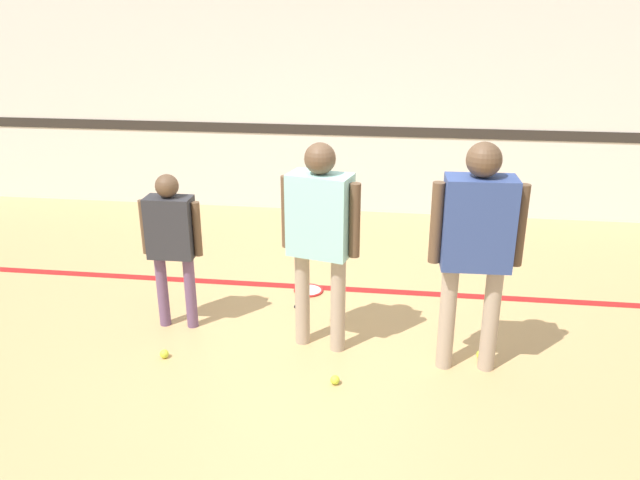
% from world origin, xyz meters
% --- Properties ---
extents(ground_plane, '(16.00, 16.00, 0.00)m').
position_xyz_m(ground_plane, '(0.00, 0.00, 0.00)').
color(ground_plane, tan).
extents(wall_back, '(16.00, 0.07, 3.20)m').
position_xyz_m(wall_back, '(0.00, 3.56, 1.60)').
color(wall_back, silver).
rests_on(wall_back, ground_plane).
extents(floor_stripe, '(14.40, 0.10, 0.01)m').
position_xyz_m(floor_stripe, '(0.00, 1.22, 0.00)').
color(floor_stripe, red).
rests_on(floor_stripe, ground_plane).
extents(person_instructor, '(0.59, 0.35, 1.58)m').
position_xyz_m(person_instructor, '(0.05, 0.19, 0.98)').
color(person_instructor, tan).
rests_on(person_instructor, ground_plane).
extents(person_student_left, '(0.48, 0.20, 1.28)m').
position_xyz_m(person_student_left, '(-1.14, 0.36, 0.79)').
color(person_student_left, '#6B4C70').
rests_on(person_student_left, ground_plane).
extents(person_student_right, '(0.63, 0.27, 1.65)m').
position_xyz_m(person_student_right, '(1.13, 0.03, 1.02)').
color(person_student_right, tan).
rests_on(person_student_right, ground_plane).
extents(racket_spare_on_floor, '(0.31, 0.52, 0.03)m').
position_xyz_m(racket_spare_on_floor, '(-0.18, 1.11, 0.01)').
color(racket_spare_on_floor, red).
rests_on(racket_spare_on_floor, ground_plane).
extents(tennis_ball_near_instructor, '(0.07, 0.07, 0.07)m').
position_xyz_m(tennis_ball_near_instructor, '(0.22, -0.32, 0.03)').
color(tennis_ball_near_instructor, '#CCE038').
rests_on(tennis_ball_near_instructor, ground_plane).
extents(tennis_ball_by_spare_racket, '(0.07, 0.07, 0.07)m').
position_xyz_m(tennis_ball_by_spare_racket, '(0.09, 0.93, 0.03)').
color(tennis_ball_by_spare_racket, '#CCE038').
rests_on(tennis_ball_by_spare_racket, ground_plane).
extents(tennis_ball_stray_left, '(0.07, 0.07, 0.07)m').
position_xyz_m(tennis_ball_stray_left, '(1.26, 0.16, 0.03)').
color(tennis_ball_stray_left, '#CCE038').
rests_on(tennis_ball_stray_left, ground_plane).
extents(tennis_ball_stray_right, '(0.07, 0.07, 0.07)m').
position_xyz_m(tennis_ball_stray_right, '(-1.07, -0.14, 0.03)').
color(tennis_ball_stray_right, '#CCE038').
rests_on(tennis_ball_stray_right, ground_plane).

